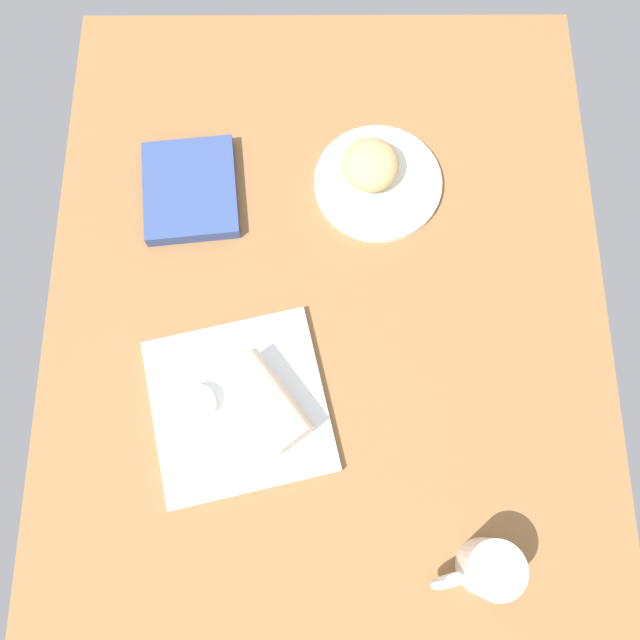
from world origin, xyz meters
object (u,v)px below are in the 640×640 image
scone_pastry (371,165)px  book_stack (190,190)px  sauce_cup (199,403)px  breakfast_wrap (268,401)px  coffee_mug (487,569)px  round_plate (378,183)px  square_plate (239,405)px

scone_pastry → book_stack: 30.35cm
sauce_cup → breakfast_wrap: breakfast_wrap is taller
scone_pastry → sauce_cup: size_ratio=1.87×
breakfast_wrap → coffee_mug: size_ratio=1.17×
round_plate → coffee_mug: bearing=11.9°
sauce_cup → round_plate: bearing=143.4°
sauce_cup → breakfast_wrap: bearing=89.3°
round_plate → sauce_cup: 47.14cm
square_plate → sauce_cup: (-0.07, -5.84, 2.07)cm
scone_pastry → square_plate: scone_pastry is taller
scone_pastry → breakfast_wrap: size_ratio=0.67×
scone_pastry → coffee_mug: size_ratio=0.78×
coffee_mug → square_plate: bearing=-123.5°
round_plate → square_plate: square_plate is taller
round_plate → sauce_cup: bearing=-36.6°
breakfast_wrap → book_stack: breakfast_wrap is taller
sauce_cup → coffee_mug: (23.38, 41.01, 1.54)cm
scone_pastry → round_plate: bearing=48.6°
square_plate → breakfast_wrap: breakfast_wrap is taller
square_plate → book_stack: (-36.34, -9.30, 0.54)cm
breakfast_wrap → book_stack: 39.15cm
breakfast_wrap → book_stack: bearing=74.3°
sauce_cup → scone_pastry: bearing=145.8°
breakfast_wrap → book_stack: (-36.39, -13.97, -3.58)cm
breakfast_wrap → sauce_cup: bearing=142.6°
breakfast_wrap → scone_pastry: bearing=31.0°
round_plate → book_stack: bearing=-87.2°
breakfast_wrap → coffee_mug: (23.26, 30.50, -0.51)cm
square_plate → coffee_mug: (23.31, 35.17, 3.61)cm
square_plate → sauce_cup: sauce_cup is taller
round_plate → coffee_mug: size_ratio=1.73×
coffee_mug → book_stack: bearing=-143.3°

